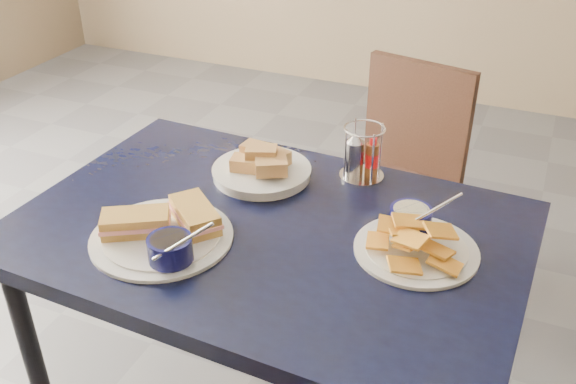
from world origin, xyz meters
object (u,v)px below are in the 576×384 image
at_px(bread_basket, 262,168).
at_px(plantain_plate, 414,238).
at_px(sandwich_plate, 165,231).
at_px(condiment_caddy, 361,156).
at_px(dining_table, 269,253).
at_px(chair_far, 398,163).

bearing_deg(bread_basket, plantain_plate, -19.00).
xyz_separation_m(sandwich_plate, condiment_caddy, (0.29, 0.42, 0.03)).
distance_m(dining_table, condiment_caddy, 0.34).
distance_m(chair_far, plantain_plate, 0.96).
distance_m(dining_table, bread_basket, 0.24).
xyz_separation_m(chair_far, condiment_caddy, (0.05, -0.63, 0.34)).
distance_m(sandwich_plate, bread_basket, 0.33).
bearing_deg(dining_table, plantain_plate, 9.08).
relative_size(plantain_plate, bread_basket, 1.07).
xyz_separation_m(plantain_plate, condiment_caddy, (-0.19, 0.24, 0.04)).
relative_size(sandwich_plate, condiment_caddy, 2.32).
relative_size(bread_basket, condiment_caddy, 1.76).
bearing_deg(sandwich_plate, condiment_caddy, 55.47).
bearing_deg(dining_table, chair_far, 85.58).
distance_m(sandwich_plate, plantain_plate, 0.52).
height_order(chair_far, bread_basket, bread_basket).
bearing_deg(condiment_caddy, dining_table, -111.99).
xyz_separation_m(chair_far, sandwich_plate, (-0.25, -1.06, 0.31)).
xyz_separation_m(sandwich_plate, bread_basket, (0.07, 0.33, 0.00)).
distance_m(sandwich_plate, condiment_caddy, 0.52).
bearing_deg(bread_basket, sandwich_plate, -102.17).
bearing_deg(bread_basket, dining_table, -61.35).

